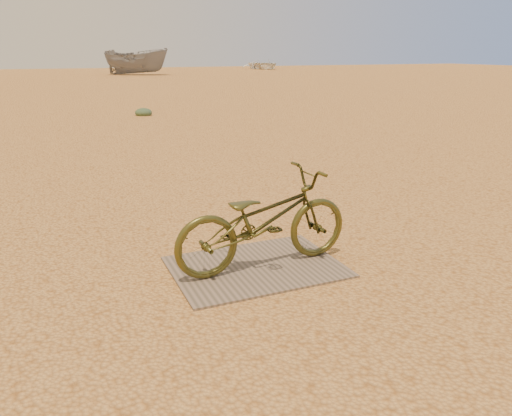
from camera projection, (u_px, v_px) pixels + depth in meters
name	position (u px, v px, depth m)	size (l,w,h in m)	color
ground	(273.00, 241.00, 5.60)	(120.00, 120.00, 0.00)	#E9AB5A
plywood_board	(256.00, 267.00, 4.90)	(1.62, 1.18, 0.02)	#826B57
bicycle	(264.00, 220.00, 4.76)	(0.63, 1.80, 0.95)	#47451A
boat_mid_right	(136.00, 62.00, 42.99)	(2.17, 5.78, 2.24)	gray
boat_far_right	(263.00, 64.00, 56.41)	(3.69, 5.17, 1.07)	white
kale_b	(144.00, 115.00, 16.40)	(0.55, 0.55, 0.30)	#506646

